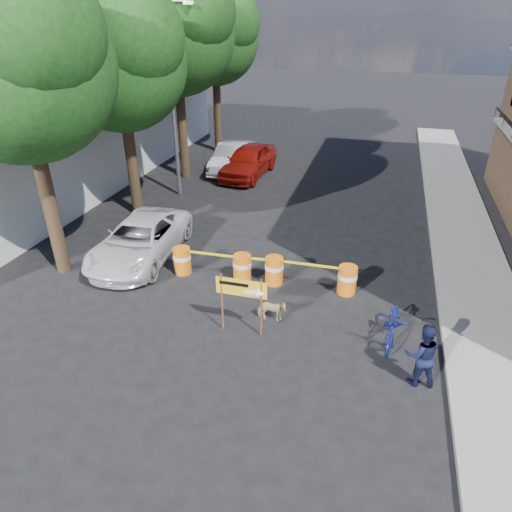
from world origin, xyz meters
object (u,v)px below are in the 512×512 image
Objects in this scene: dog at (272,310)px; barrel_mid_right at (274,270)px; barrel_far_left at (182,260)px; barrel_mid_left at (242,267)px; sedan_silver at (232,157)px; sedan_red at (248,161)px; bicycle at (396,310)px; pedestrian at (422,355)px; suv_white at (140,240)px; detour_sign at (248,293)px; barrel_far_right at (347,279)px.

barrel_mid_right is at bearing 6.35° from dog.
barrel_far_left reaches higher than dog.
barrel_mid_right is (1.01, 0.12, 0.00)m from barrel_mid_left.
sedan_silver is at bearing 110.02° from barrel_mid_left.
barrel_mid_right is at bearing -64.56° from sedan_red.
barrel_far_left is at bearing 171.11° from bicycle.
barrel_mid_left is 6.17m from pedestrian.
barrel_mid_left is at bearing -42.03° from pedestrian.
sedan_red is (-7.43, 11.80, -0.18)m from bicycle.
dog is at bearing -77.99° from barrel_mid_right.
detour_sign is at bearing -35.37° from suv_white.
sedan_red is (-3.74, 12.52, -0.48)m from detour_sign.
bicycle is 0.40× the size of suv_white.
suv_white is (-4.77, 3.02, -0.59)m from detour_sign.
barrel_mid_left is 11.30m from sedan_silver.
pedestrian reaches higher than sedan_red.
barrel_mid_right is 0.52× the size of detour_sign.
pedestrian is 0.35× the size of sedan_red.
barrel_mid_left is 0.18× the size of suv_white.
barrel_far_right is at bearing -70.27° from pedestrian.
barrel_far_left is 10.85m from sedan_silver.
barrel_mid_left is 0.46× the size of bicycle.
detour_sign is at bearing -91.22° from barrel_mid_right.
sedan_silver reaches higher than suv_white.
barrel_mid_left is 10.36m from sedan_red.
barrel_far_right is at bearing 2.70° from barrel_far_left.
barrel_far_left is 3.95m from detour_sign.
pedestrian is (4.24, -3.33, 0.34)m from barrel_mid_right.
barrel_mid_right is 0.20× the size of sedan_silver.
barrel_mid_left is at bearing 164.40° from bicycle.
bicycle is at bearing -53.42° from sedan_red.
sedan_red is (1.03, 9.50, 0.11)m from suv_white.
bicycle is at bearing -95.67° from dog.
pedestrian is 2.00× the size of dog.
pedestrian is 15.44m from sedan_red.
barrel_mid_left is 5.02m from bicycle.
barrel_far_left is 0.46× the size of bicycle.
barrel_mid_left is at bearing -70.04° from sedan_red.
bicycle is (4.65, -1.82, 0.50)m from barrel_mid_left.
barrel_mid_right reaches higher than dog.
bicycle reaches higher than dog.
detour_sign reaches higher than barrel_mid_right.
sedan_silver is (-1.09, 0.64, -0.07)m from sedan_red.
sedan_red is (-3.80, 9.85, 0.32)m from barrel_mid_right.
bicycle is (-0.61, 1.39, 0.17)m from pedestrian.
detour_sign is 1.27m from dog.
barrel_far_right is 0.46× the size of bicycle.
barrel_mid_right is at bearing -7.19° from suv_white.
detour_sign is at bearing -72.86° from sedan_silver.
sedan_silver is (-7.14, 10.44, 0.25)m from barrel_far_right.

